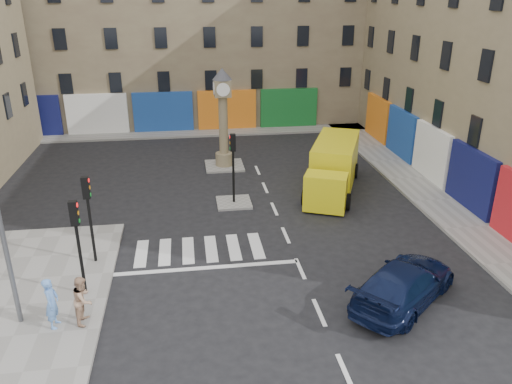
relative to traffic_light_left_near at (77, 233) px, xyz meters
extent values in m
plane|color=black|center=(8.30, -0.20, -2.62)|extent=(120.00, 120.00, 0.00)
cube|color=gray|center=(17.00, 9.80, -2.55)|extent=(2.60, 30.00, 0.15)
cube|color=gray|center=(4.30, 22.00, -2.55)|extent=(32.00, 2.40, 0.15)
cube|color=gray|center=(6.30, 7.80, -2.56)|extent=(1.80, 1.80, 0.12)
cube|color=gray|center=(6.30, 13.80, -2.56)|extent=(2.40, 2.40, 0.12)
cube|color=#807455|center=(4.30, 27.80, 5.88)|extent=(32.00, 10.00, 17.00)
cylinder|color=black|center=(0.00, 0.00, -1.07)|extent=(0.12, 0.12, 2.80)
cube|color=black|center=(0.00, 0.00, 0.78)|extent=(0.28, 0.22, 0.90)
cylinder|color=black|center=(0.00, 2.40, -1.07)|extent=(0.12, 0.12, 2.80)
cube|color=black|center=(0.00, 2.40, 0.78)|extent=(0.28, 0.22, 0.90)
cylinder|color=black|center=(6.30, 7.80, -1.10)|extent=(0.12, 0.12, 2.80)
cube|color=black|center=(6.30, 7.80, 0.75)|extent=(0.28, 0.22, 0.90)
cylinder|color=#857557|center=(6.30, 13.80, -2.10)|extent=(1.10, 1.10, 0.80)
cylinder|color=#857557|center=(6.30, 13.80, 0.10)|extent=(0.56, 0.56, 3.60)
cube|color=#857557|center=(6.30, 13.80, 2.40)|extent=(1.00, 1.00, 1.00)
cylinder|color=white|center=(6.30, 13.28, 2.40)|extent=(0.80, 0.06, 0.80)
cone|color=#333338|center=(6.30, 13.80, 3.25)|extent=(1.20, 1.20, 0.70)
imported|color=black|center=(11.47, -1.96, -1.86)|extent=(5.39, 5.05, 1.53)
cube|color=yellow|center=(12.39, 9.88, -1.24)|extent=(4.13, 5.75, 2.54)
cube|color=yellow|center=(10.82, 6.23, -1.57)|extent=(2.45, 2.05, 1.88)
cube|color=black|center=(10.80, 6.17, -1.13)|extent=(2.12, 1.66, 0.77)
cylinder|color=black|center=(9.98, 7.07, -2.18)|extent=(0.60, 0.92, 0.88)
cylinder|color=black|center=(12.01, 6.20, -2.18)|extent=(0.60, 0.92, 0.88)
cylinder|color=black|center=(11.90, 11.54, -2.18)|extent=(0.60, 0.92, 0.88)
cylinder|color=black|center=(13.93, 10.66, -2.18)|extent=(0.60, 0.92, 0.88)
imported|color=#6193DD|center=(-0.67, -1.85, -1.57)|extent=(0.49, 0.69, 1.80)
imported|color=tan|center=(0.30, -1.73, -1.62)|extent=(0.75, 0.91, 1.71)
camera|label=1|loc=(4.00, -16.39, 7.97)|focal=35.00mm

